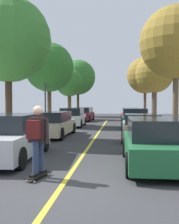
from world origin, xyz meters
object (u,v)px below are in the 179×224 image
object	(u,v)px
street_tree_left_near	(49,67)
street_tree_left_farthest	(78,77)
parked_car_left_nearest	(9,137)
parked_car_left_near	(53,124)
skateboard	(38,175)
street_tree_right_nearest	(176,43)
parked_car_right_near	(142,127)
street_tree_left_far	(69,83)
parked_car_right_far	(135,119)
parked_car_left_farthest	(83,114)
street_tree_left_nearest	(8,40)
street_tree_right_far	(145,75)
parked_car_left_far	(72,117)
parked_car_right_farthest	(131,115)
street_tree_right_near	(154,74)
skateboarder	(37,136)
parked_car_right_nearest	(157,143)
streetlamp	(45,86)

from	to	relation	value
street_tree_left_near	street_tree_left_farthest	distance (m)	14.96
parked_car_left_nearest	street_tree_left_near	size ratio (longest dim) A/B	0.68
parked_car_left_near	skateboard	xyz separation A→B (m)	(1.68, -8.32, -0.57)
street_tree_left_farthest	street_tree_right_nearest	distance (m)	22.88
parked_car_right_near	street_tree_left_far	size ratio (longest dim) A/B	0.77
parked_car_right_far	parked_car_right_near	bearing A→B (deg)	-89.99
parked_car_left_farthest	street_tree_left_far	size ratio (longest dim) A/B	0.87
skateboard	street_tree_left_nearest	bearing A→B (deg)	117.95
parked_car_left_near	street_tree_right_far	world-z (taller)	street_tree_right_far
parked_car_left_far	street_tree_left_near	world-z (taller)	street_tree_left_near
parked_car_right_farthest	street_tree_left_nearest	size ratio (longest dim) A/B	0.59
street_tree_left_far	parked_car_left_near	bearing A→B (deg)	-83.09
street_tree_right_near	skateboarder	bearing A→B (deg)	-106.24
street_tree_left_farthest	parked_car_right_near	bearing A→B (deg)	-73.52
parked_car_right_nearest	parked_car_right_far	size ratio (longest dim) A/B	0.90
street_tree_left_farthest	parked_car_right_far	bearing A→B (deg)	-68.22
street_tree_right_nearest	street_tree_right_far	distance (m)	16.83
parked_car_right_farthest	streetlamp	xyz separation A→B (m)	(-6.50, -7.12, 2.41)
street_tree_left_far	street_tree_left_farthest	size ratio (longest dim) A/B	0.73
street_tree_left_nearest	street_tree_right_near	bearing A→B (deg)	50.57
parked_car_right_near	skateboard	xyz separation A→B (m)	(-3.07, -7.27, -0.55)
street_tree_left_near	skateboard	xyz separation A→B (m)	(3.48, -14.46, -4.51)
parked_car_right_nearest	street_tree_right_nearest	xyz separation A→B (m)	(1.80, 6.43, 4.26)
parked_car_left_farthest	streetlamp	world-z (taller)	streetlamp
parked_car_right_near	street_tree_right_nearest	world-z (taller)	street_tree_right_nearest
street_tree_right_nearest	street_tree_right_far	world-z (taller)	street_tree_right_far
street_tree_left_far	street_tree_right_near	size ratio (longest dim) A/B	0.95
parked_car_left_nearest	parked_car_right_farthest	bearing A→B (deg)	75.20
parked_car_left_farthest	street_tree_right_far	world-z (taller)	street_tree_right_far
skateboarder	street_tree_right_nearest	bearing A→B (deg)	59.07
parked_car_right_nearest	street_tree_right_near	size ratio (longest dim) A/B	0.71
street_tree_left_farthest	skateboard	distance (m)	30.05
parked_car_left_nearest	parked_car_left_near	world-z (taller)	parked_car_left_nearest
street_tree_left_far	parked_car_right_nearest	bearing A→B (deg)	-73.03
parked_car_right_near	streetlamp	world-z (taller)	streetlamp
skateboarder	parked_car_right_nearest	bearing A→B (deg)	28.92
skateboarder	street_tree_left_far	bearing A→B (deg)	98.52
parked_car_left_nearest	parked_car_right_nearest	xyz separation A→B (m)	(4.76, -0.57, -0.03)
parked_car_left_nearest	parked_car_right_near	size ratio (longest dim) A/B	1.05
parked_car_right_nearest	skateboard	distance (m)	3.55
parked_car_left_nearest	parked_car_left_farthest	bearing A→B (deg)	89.99
street_tree_left_nearest	street_tree_left_near	size ratio (longest dim) A/B	1.08
street_tree_left_farthest	street_tree_right_near	bearing A→B (deg)	-56.69
parked_car_right_near	street_tree_right_far	distance (m)	18.27
parked_car_left_near	street_tree_left_farthest	size ratio (longest dim) A/B	0.64
parked_car_left_farthest	skateboard	size ratio (longest dim) A/B	5.43
street_tree_right_near	streetlamp	bearing A→B (deg)	-156.66
skateboard	skateboarder	world-z (taller)	skateboarder
parked_car_right_far	street_tree_left_farthest	world-z (taller)	street_tree_left_farthest
parked_car_left_far	streetlamp	distance (m)	3.29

